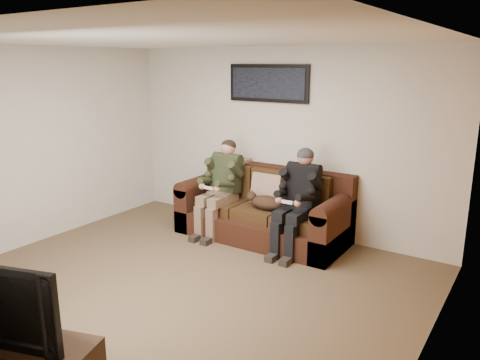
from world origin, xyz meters
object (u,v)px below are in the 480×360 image
Objects in this scene: person_right at (298,194)px; television at (3,299)px; cat at (266,202)px; framed_poster at (268,83)px; person_left at (221,182)px; sofa at (265,212)px.

television is (-0.56, -3.59, -0.02)m from person_right.
cat is 0.53× the size of framed_poster.
person_left is 1.52m from framed_poster.
cat is at bearing 0.69° from person_left.
person_right is (1.20, 0.00, 0.00)m from person_left.
person_left is at bearing -179.98° from person_right.
television is (0.24, -4.17, -1.36)m from framed_poster.
framed_poster reaches higher than television.
framed_poster is at bearing 76.02° from television.
sofa reaches higher than cat.
framed_poster reaches higher than cat.
person_left is 1.21× the size of television.
television is (0.64, -3.59, -0.01)m from person_left.
television is (0.04, -3.78, 0.38)m from sofa.
person_left is 2.01× the size of cat.
sofa is 3.54× the size of cat.
cat is 0.60× the size of television.
sofa is 3.80m from television.
framed_poster reaches higher than person_left.
sofa is 0.30m from cat.
person_left is 1.06× the size of framed_poster.
person_left is at bearing -161.97° from sofa.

